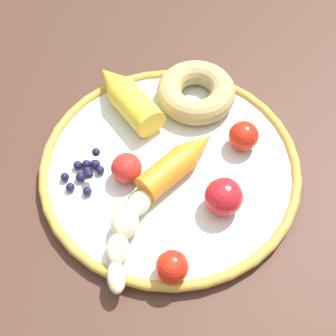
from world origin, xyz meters
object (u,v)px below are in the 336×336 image
(dining_table, at_px, (197,220))
(donut, at_px, (196,92))
(blueberry_pile, at_px, (85,172))
(tomato_extra, at_px, (244,136))
(banana, at_px, (130,226))
(plate, at_px, (168,169))
(tomato_mid, at_px, (127,168))
(carrot_orange, at_px, (179,162))
(carrot_yellow, at_px, (126,96))
(tomato_far, at_px, (172,267))
(tomato_near, at_px, (224,197))

(dining_table, xyz_separation_m, donut, (0.07, -0.11, 0.12))
(blueberry_pile, bearing_deg, tomato_extra, -134.84)
(banana, bearing_deg, dining_table, -109.23)
(plate, height_order, tomato_extra, tomato_extra)
(tomato_mid, bearing_deg, donut, -93.10)
(carrot_orange, relative_size, carrot_yellow, 0.93)
(donut, height_order, tomato_mid, tomato_mid)
(carrot_yellow, distance_m, tomato_extra, 0.16)
(carrot_yellow, xyz_separation_m, blueberry_pile, (-0.02, 0.12, -0.01))
(plate, relative_size, carrot_orange, 2.72)
(dining_table, distance_m, banana, 0.15)
(tomato_mid, xyz_separation_m, tomato_far, (-0.11, 0.07, -0.00))
(dining_table, relative_size, blueberry_pile, 17.36)
(dining_table, height_order, tomato_near, tomato_near)
(tomato_near, height_order, tomato_far, tomato_near)
(carrot_orange, xyz_separation_m, tomato_far, (-0.06, 0.12, 0.00))
(plate, xyz_separation_m, donut, (0.03, -0.11, 0.02))
(carrot_yellow, relative_size, blueberry_pile, 2.01)
(tomato_near, bearing_deg, donut, -49.16)
(tomato_mid, distance_m, tomato_extra, 0.15)
(plate, height_order, tomato_mid, tomato_mid)
(dining_table, distance_m, plate, 0.11)
(tomato_mid, height_order, tomato_far, tomato_mid)
(banana, relative_size, carrot_orange, 1.31)
(dining_table, height_order, blueberry_pile, blueberry_pile)
(blueberry_pile, xyz_separation_m, tomato_extra, (-0.14, -0.14, 0.01))
(plate, height_order, banana, banana)
(tomato_extra, bearing_deg, blueberry_pile, 45.16)
(dining_table, relative_size, tomato_far, 30.92)
(dining_table, distance_m, carrot_orange, 0.12)
(carrot_yellow, distance_m, blueberry_pile, 0.12)
(banana, bearing_deg, tomato_extra, -106.41)
(carrot_orange, xyz_separation_m, carrot_yellow, (0.11, -0.05, 0.00))
(tomato_near, bearing_deg, plate, -8.70)
(banana, relative_size, blueberry_pile, 2.45)
(plate, bearing_deg, banana, 95.68)
(donut, xyz_separation_m, tomato_far, (-0.10, 0.22, 0.00))
(carrot_yellow, height_order, tomato_extra, carrot_yellow)
(dining_table, xyz_separation_m, tomato_mid, (0.08, 0.04, 0.12))
(banana, distance_m, blueberry_pile, 0.09)
(blueberry_pile, bearing_deg, tomato_far, 161.91)
(carrot_yellow, bearing_deg, tomato_extra, -171.47)
(dining_table, distance_m, tomato_far, 0.17)
(banana, xyz_separation_m, blueberry_pile, (0.09, -0.03, -0.01))
(donut, relative_size, tomato_near, 2.36)
(banana, bearing_deg, blueberry_pile, -20.67)
(carrot_orange, distance_m, donut, 0.11)
(banana, bearing_deg, carrot_orange, -91.81)
(carrot_orange, height_order, tomato_mid, tomato_mid)
(dining_table, relative_size, plate, 3.40)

